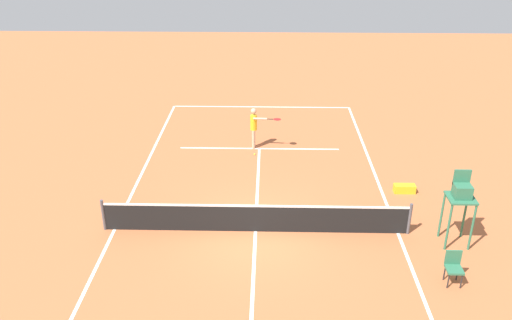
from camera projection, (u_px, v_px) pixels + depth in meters
name	position (u px, v px, depth m)	size (l,w,h in m)	color
ground_plane	(255.00, 231.00, 17.00)	(60.00, 60.00, 0.00)	#B76038
court_lines	(255.00, 231.00, 17.00)	(9.15, 23.57, 0.01)	white
tennis_net	(255.00, 218.00, 16.79)	(9.75, 0.10, 1.07)	#4C4C51
player_serving	(255.00, 125.00, 22.45)	(1.29, 0.64, 1.79)	#D8A884
tennis_ball	(255.00, 154.00, 22.22)	(0.07, 0.07, 0.07)	#CCE033
umpire_chair	(461.00, 197.00, 15.75)	(0.80, 0.80, 2.41)	#2D6B4C
courtside_chair_near	(454.00, 266.00, 14.47)	(0.44, 0.46, 0.95)	#262626
equipment_bag	(404.00, 189.00, 19.27)	(0.76, 0.32, 0.30)	yellow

